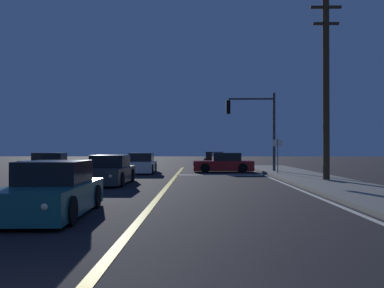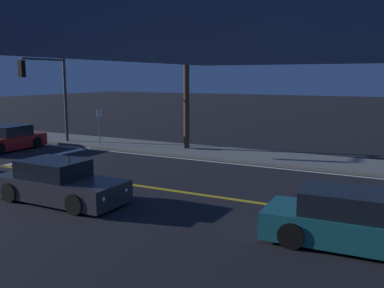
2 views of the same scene
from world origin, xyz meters
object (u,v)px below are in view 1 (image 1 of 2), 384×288
at_px(utility_pole_right, 326,85).
at_px(street_sign_corner, 278,151).
at_px(car_parked_curb_teal, 52,192).
at_px(car_far_approaching_white, 141,164).
at_px(car_following_oncoming_navy, 53,163).
at_px(car_distant_tail_black, 214,160).
at_px(car_mid_block_charcoal, 109,171).
at_px(car_side_waiting_red, 224,164).
at_px(traffic_signal_near_right, 256,120).

bearing_deg(utility_pole_right, street_sign_corner, 105.97).
bearing_deg(car_parked_curb_teal, car_far_approaching_white, -91.46).
bearing_deg(car_following_oncoming_navy, car_distant_tail_black, 123.65).
bearing_deg(car_mid_block_charcoal, car_side_waiting_red, -121.17).
relative_size(car_far_approaching_white, car_following_oncoming_navy, 1.04).
xyz_separation_m(car_far_approaching_white, car_mid_block_charcoal, (-0.28, -8.64, -0.00)).
bearing_deg(car_following_oncoming_navy, utility_pole_right, 59.46).
xyz_separation_m(car_distant_tail_black, car_parked_curb_teal, (-5.02, -27.26, -0.00)).
distance_m(car_distant_tail_black, street_sign_corner, 13.02).
bearing_deg(car_far_approaching_white, car_side_waiting_red, -170.90).
xyz_separation_m(car_mid_block_charcoal, car_distant_tail_black, (5.56, 18.32, -0.00)).
relative_size(car_mid_block_charcoal, car_following_oncoming_navy, 1.00).
distance_m(car_following_oncoming_navy, car_parked_curb_teal, 19.99).
bearing_deg(car_following_oncoming_navy, car_far_approaching_white, 77.20).
bearing_deg(car_distant_tail_black, traffic_signal_near_right, -75.97).
bearing_deg(car_side_waiting_red, car_following_oncoming_navy, 86.75).
distance_m(utility_pole_right, street_sign_corner, 6.01).
bearing_deg(car_side_waiting_red, car_mid_block_charcoal, 146.26).
relative_size(car_far_approaching_white, car_side_waiting_red, 1.12).
distance_m(car_side_waiting_red, traffic_signal_near_right, 3.83).
bearing_deg(car_following_oncoming_navy, car_parked_curb_teal, 17.73).
bearing_deg(car_parked_curb_teal, car_distant_tail_black, -102.74).
distance_m(car_far_approaching_white, car_parked_curb_teal, 17.58).
bearing_deg(car_parked_curb_teal, car_side_waiting_red, -108.37).
distance_m(car_parked_curb_teal, utility_pole_right, 14.47).
bearing_deg(car_mid_block_charcoal, car_far_approaching_white, -91.69).
height_order(car_distant_tail_black, car_following_oncoming_navy, same).
bearing_deg(utility_pole_right, car_parked_curb_teal, -134.91).
distance_m(car_parked_curb_teal, traffic_signal_near_right, 19.28).
distance_m(car_far_approaching_white, car_mid_block_charcoal, 8.65).
distance_m(car_mid_block_charcoal, utility_pole_right, 11.15).
bearing_deg(car_far_approaching_white, utility_pole_right, 140.69).
distance_m(car_distant_tail_black, utility_pole_right, 18.54).
relative_size(car_following_oncoming_navy, utility_pole_right, 0.50).
distance_m(car_mid_block_charcoal, traffic_signal_near_right, 12.12).
distance_m(car_side_waiting_red, car_distant_tail_black, 8.62).
bearing_deg(car_side_waiting_red, street_sign_corner, -144.92).
distance_m(car_far_approaching_white, traffic_signal_near_right, 8.31).
relative_size(utility_pole_right, street_sign_corner, 4.09).
relative_size(car_parked_curb_teal, utility_pole_right, 0.47).
relative_size(car_far_approaching_white, car_distant_tail_black, 1.09).
xyz_separation_m(car_distant_tail_black, traffic_signal_near_right, (2.47, -9.75, 2.98)).
xyz_separation_m(car_side_waiting_red, car_distant_tail_black, (-0.35, 8.61, 0.00)).
distance_m(car_distant_tail_black, traffic_signal_near_right, 10.49).
distance_m(car_far_approaching_white, street_sign_corner, 9.16).
xyz_separation_m(car_following_oncoming_navy, utility_pole_right, (16.54, -9.00, 4.12)).
relative_size(car_distant_tail_black, car_parked_curb_teal, 1.01).
bearing_deg(car_distant_tail_black, car_mid_block_charcoal, -107.07).
height_order(car_side_waiting_red, street_sign_corner, street_sign_corner).
bearing_deg(utility_pole_right, car_side_waiting_red, 116.60).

